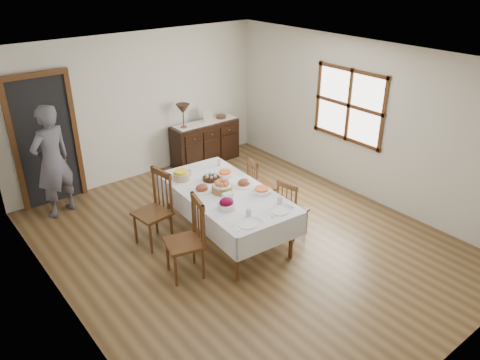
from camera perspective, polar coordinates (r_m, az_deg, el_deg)
ground at (r=6.87m, az=0.52°, el=-7.43°), size 6.00×6.00×0.00m
room_shell at (r=6.35m, az=-2.85°, el=6.25°), size 5.02×6.02×2.65m
dining_table at (r=6.63m, az=-1.77°, el=-2.04°), size 1.28×2.28×0.76m
chair_left_near at (r=5.97m, az=-6.34°, el=-7.03°), size 0.54×0.54×1.07m
chair_left_far at (r=6.69m, az=-10.31°, el=-3.38°), size 0.51×0.51×1.09m
chair_right_near at (r=6.83m, az=6.22°, el=-3.41°), size 0.43×0.43×0.89m
chair_right_far at (r=7.46m, az=2.30°, el=-0.57°), size 0.45×0.45×0.89m
sideboard at (r=9.27m, az=-4.27°, el=4.58°), size 1.36×0.50×0.81m
person at (r=7.69m, az=-21.99°, el=2.50°), size 0.70×0.57×1.92m
bread_basket at (r=6.52m, az=-2.20°, el=-0.85°), size 0.29×0.29×0.18m
egg_basket at (r=6.90m, az=-3.56°, el=0.27°), size 0.25×0.25×0.10m
ham_platter_a at (r=6.61m, az=-4.66°, el=-1.05°), size 0.31×0.31×0.11m
ham_platter_b at (r=6.74m, az=0.48°, el=-0.41°), size 0.32×0.32×0.11m
beet_bowl at (r=6.11m, az=-1.66°, el=-2.96°), size 0.24×0.24×0.15m
carrot_bowl at (r=6.99m, az=-1.81°, el=0.72°), size 0.24×0.24×0.09m
pineapple_bowl at (r=6.94m, az=-7.16°, el=0.55°), size 0.25×0.25×0.15m
casserole_dish at (r=6.53m, az=2.64°, el=-1.30°), size 0.27×0.27×0.07m
butter_dish at (r=6.40m, az=-1.52°, el=-1.87°), size 0.15×0.10×0.07m
setting_left at (r=5.84m, az=0.88°, el=-4.92°), size 0.43×0.31×0.10m
setting_right at (r=6.15m, az=4.77°, el=-3.35°), size 0.43×0.31×0.10m
glass_far_a at (r=7.07m, az=-6.15°, el=0.97°), size 0.07×0.07×0.10m
glass_far_b at (r=7.36m, az=-2.54°, el=2.13°), size 0.06×0.06×0.10m
runner at (r=9.17m, az=-4.21°, el=7.07°), size 1.30×0.35×0.01m
table_lamp at (r=8.79m, az=-6.97°, el=8.51°), size 0.26×0.26×0.46m
picture_frame at (r=9.12m, az=-3.93°, el=7.87°), size 0.22×0.08×0.28m
deco_bowl at (r=9.36m, az=-2.33°, el=7.68°), size 0.20×0.20×0.06m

